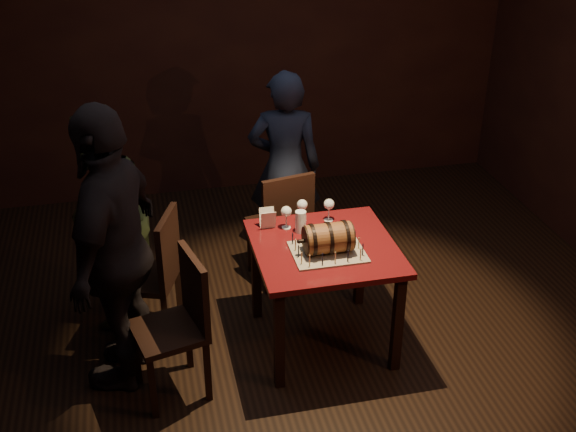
{
  "coord_description": "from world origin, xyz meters",
  "views": [
    {
      "loc": [
        -0.97,
        -3.82,
        3.08
      ],
      "look_at": [
        -0.09,
        0.05,
        0.95
      ],
      "focal_mm": 45.0,
      "sensor_mm": 36.0,
      "label": 1
    }
  ],
  "objects_px": {
    "wine_glass_right": "(329,205)",
    "chair_left_rear": "(156,270)",
    "chair_back": "(283,222)",
    "person_left_rear": "(105,219)",
    "pub_table": "(324,260)",
    "barrel_cake": "(328,238)",
    "chair_left_front": "(180,318)",
    "wine_glass_left": "(286,212)",
    "wine_glass_mid": "(302,206)",
    "person_left_front": "(115,250)",
    "person_back": "(285,167)",
    "pint_of_ale": "(301,222)"
  },
  "relations": [
    {
      "from": "wine_glass_right",
      "to": "chair_left_rear",
      "type": "bearing_deg",
      "value": 179.9
    },
    {
      "from": "pub_table",
      "to": "chair_left_front",
      "type": "distance_m",
      "value": 1.0
    },
    {
      "from": "wine_glass_mid",
      "to": "person_left_front",
      "type": "distance_m",
      "value": 1.28
    },
    {
      "from": "chair_back",
      "to": "person_back",
      "type": "bearing_deg",
      "value": 75.6
    },
    {
      "from": "chair_back",
      "to": "pint_of_ale",
      "type": "bearing_deg",
      "value": -90.4
    },
    {
      "from": "wine_glass_left",
      "to": "chair_left_front",
      "type": "distance_m",
      "value": 1.0
    },
    {
      "from": "barrel_cake",
      "to": "wine_glass_right",
      "type": "bearing_deg",
      "value": 73.72
    },
    {
      "from": "wine_glass_right",
      "to": "chair_left_rear",
      "type": "height_order",
      "value": "chair_left_rear"
    },
    {
      "from": "pint_of_ale",
      "to": "person_left_front",
      "type": "bearing_deg",
      "value": -168.26
    },
    {
      "from": "wine_glass_right",
      "to": "person_back",
      "type": "xyz_separation_m",
      "value": [
        -0.11,
        0.86,
        -0.09
      ]
    },
    {
      "from": "wine_glass_left",
      "to": "person_left_rear",
      "type": "bearing_deg",
      "value": 163.75
    },
    {
      "from": "wine_glass_left",
      "to": "barrel_cake",
      "type": "bearing_deg",
      "value": -63.51
    },
    {
      "from": "pint_of_ale",
      "to": "person_back",
      "type": "height_order",
      "value": "person_back"
    },
    {
      "from": "wine_glass_left",
      "to": "wine_glass_mid",
      "type": "relative_size",
      "value": 1.0
    },
    {
      "from": "person_left_front",
      "to": "pint_of_ale",
      "type": "bearing_deg",
      "value": 124.09
    },
    {
      "from": "wine_glass_mid",
      "to": "chair_left_front",
      "type": "relative_size",
      "value": 0.17
    },
    {
      "from": "wine_glass_right",
      "to": "person_back",
      "type": "bearing_deg",
      "value": 97.43
    },
    {
      "from": "person_back",
      "to": "person_left_front",
      "type": "xyz_separation_m",
      "value": [
        -1.29,
        -1.21,
        0.14
      ]
    },
    {
      "from": "chair_back",
      "to": "person_left_rear",
      "type": "xyz_separation_m",
      "value": [
        -1.25,
        -0.15,
        0.25
      ]
    },
    {
      "from": "pint_of_ale",
      "to": "pub_table",
      "type": "bearing_deg",
      "value": -62.53
    },
    {
      "from": "barrel_cake",
      "to": "person_left_front",
      "type": "height_order",
      "value": "person_left_front"
    },
    {
      "from": "barrel_cake",
      "to": "pint_of_ale",
      "type": "bearing_deg",
      "value": 108.94
    },
    {
      "from": "pub_table",
      "to": "chair_back",
      "type": "xyz_separation_m",
      "value": [
        -0.1,
        0.77,
        -0.12
      ]
    },
    {
      "from": "wine_glass_mid",
      "to": "pub_table",
      "type": "bearing_deg",
      "value": -79.59
    },
    {
      "from": "barrel_cake",
      "to": "chair_left_rear",
      "type": "height_order",
      "value": "barrel_cake"
    },
    {
      "from": "person_left_front",
      "to": "barrel_cake",
      "type": "bearing_deg",
      "value": 109.93
    },
    {
      "from": "chair_left_rear",
      "to": "person_back",
      "type": "xyz_separation_m",
      "value": [
        1.06,
        0.86,
        0.25
      ]
    },
    {
      "from": "chair_back",
      "to": "person_left_rear",
      "type": "distance_m",
      "value": 1.29
    },
    {
      "from": "barrel_cake",
      "to": "wine_glass_mid",
      "type": "height_order",
      "value": "barrel_cake"
    },
    {
      "from": "pub_table",
      "to": "barrel_cake",
      "type": "relative_size",
      "value": 2.56
    },
    {
      "from": "barrel_cake",
      "to": "chair_left_front",
      "type": "distance_m",
      "value": 1.02
    },
    {
      "from": "chair_left_rear",
      "to": "person_left_rear",
      "type": "bearing_deg",
      "value": 134.3
    },
    {
      "from": "wine_glass_mid",
      "to": "chair_back",
      "type": "bearing_deg",
      "value": 95.38
    },
    {
      "from": "wine_glass_right",
      "to": "chair_left_front",
      "type": "bearing_deg",
      "value": -151.75
    },
    {
      "from": "wine_glass_left",
      "to": "wine_glass_right",
      "type": "relative_size",
      "value": 1.0
    },
    {
      "from": "pint_of_ale",
      "to": "person_back",
      "type": "distance_m",
      "value": 0.98
    },
    {
      "from": "pint_of_ale",
      "to": "chair_back",
      "type": "relative_size",
      "value": 0.16
    },
    {
      "from": "barrel_cake",
      "to": "chair_left_rear",
      "type": "distance_m",
      "value": 1.18
    },
    {
      "from": "pint_of_ale",
      "to": "chair_left_front",
      "type": "distance_m",
      "value": 1.01
    },
    {
      "from": "wine_glass_left",
      "to": "chair_back",
      "type": "height_order",
      "value": "chair_back"
    },
    {
      "from": "wine_glass_mid",
      "to": "person_left_rear",
      "type": "height_order",
      "value": "person_left_rear"
    },
    {
      "from": "chair_left_front",
      "to": "person_left_rear",
      "type": "relative_size",
      "value": 0.6
    },
    {
      "from": "pub_table",
      "to": "chair_left_front",
      "type": "xyz_separation_m",
      "value": [
        -0.95,
        -0.26,
        -0.12
      ]
    },
    {
      "from": "wine_glass_right",
      "to": "person_left_rear",
      "type": "bearing_deg",
      "value": 168.35
    },
    {
      "from": "pint_of_ale",
      "to": "chair_left_rear",
      "type": "relative_size",
      "value": 0.16
    },
    {
      "from": "chair_back",
      "to": "chair_left_rear",
      "type": "xyz_separation_m",
      "value": [
        -0.96,
        -0.45,
        0.0
      ]
    },
    {
      "from": "pub_table",
      "to": "wine_glass_right",
      "type": "height_order",
      "value": "wine_glass_right"
    },
    {
      "from": "chair_left_rear",
      "to": "chair_left_front",
      "type": "distance_m",
      "value": 0.59
    },
    {
      "from": "pub_table",
      "to": "wine_glass_right",
      "type": "bearing_deg",
      "value": 70.0
    },
    {
      "from": "chair_back",
      "to": "chair_left_rear",
      "type": "bearing_deg",
      "value": -154.72
    }
  ]
}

